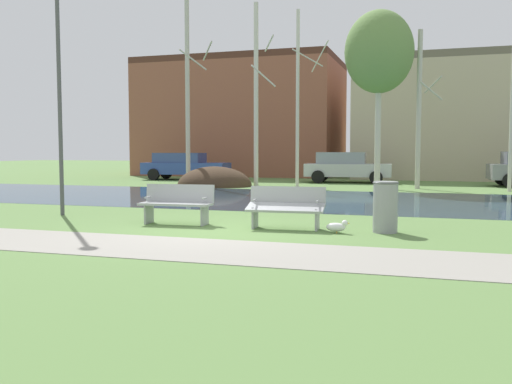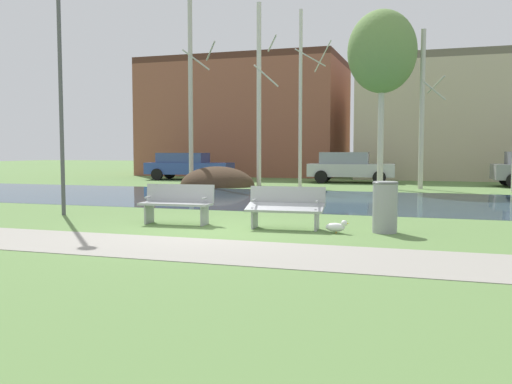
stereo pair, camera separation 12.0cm
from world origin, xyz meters
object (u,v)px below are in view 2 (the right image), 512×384
at_px(bench_right, 286,206).
at_px(seagull, 337,227).
at_px(bench_left, 177,203).
at_px(parked_sedan_second_silver, 349,167).
at_px(parked_van_nearest_blue, 188,166).
at_px(trash_bin, 385,206).
at_px(streetlamp, 60,53).

bearing_deg(bench_right, seagull, -15.67).
bearing_deg(bench_right, bench_left, 180.00).
distance_m(seagull, parked_sedan_second_silver, 17.60).
distance_m(bench_left, parked_sedan_second_silver, 17.16).
relative_size(bench_right, seagull, 3.51).
height_order(seagull, parked_van_nearest_blue, parked_van_nearest_blue).
bearing_deg(trash_bin, streetlamp, 175.62).
distance_m(bench_right, parked_van_nearest_blue, 19.97).
bearing_deg(parked_sedan_second_silver, bench_left, -94.16).
xyz_separation_m(bench_left, streetlamp, (-3.50, 0.70, 3.55)).
bearing_deg(seagull, streetlamp, 171.89).
distance_m(parked_van_nearest_blue, parked_sedan_second_silver, 8.98).
height_order(streetlamp, parked_sedan_second_silver, streetlamp).
bearing_deg(bench_left, bench_right, 0.00).
distance_m(bench_left, trash_bin, 4.48).
bearing_deg(parked_van_nearest_blue, parked_sedan_second_silver, -0.31).
xyz_separation_m(bench_right, trash_bin, (2.00, 0.09, 0.05)).
bearing_deg(bench_right, streetlamp, 173.35).
xyz_separation_m(bench_left, seagull, (3.60, -0.31, -0.34)).
bearing_deg(parked_sedan_second_silver, trash_bin, -79.24).
distance_m(bench_right, streetlamp, 6.99).
height_order(bench_left, seagull, bench_left).
height_order(bench_right, trash_bin, trash_bin).
xyz_separation_m(trash_bin, parked_sedan_second_silver, (-3.24, 17.03, 0.28)).
xyz_separation_m(bench_left, bench_right, (2.48, 0.00, 0.00)).
xyz_separation_m(parked_van_nearest_blue, parked_sedan_second_silver, (8.98, -0.05, 0.02)).
distance_m(trash_bin, parked_sedan_second_silver, 17.33).
xyz_separation_m(bench_right, parked_sedan_second_silver, (-1.23, 17.11, 0.33)).
bearing_deg(bench_left, parked_van_nearest_blue, 114.26).
bearing_deg(parked_van_nearest_blue, trash_bin, -54.42).
height_order(seagull, parked_sedan_second_silver, parked_sedan_second_silver).
distance_m(bench_right, seagull, 1.21).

